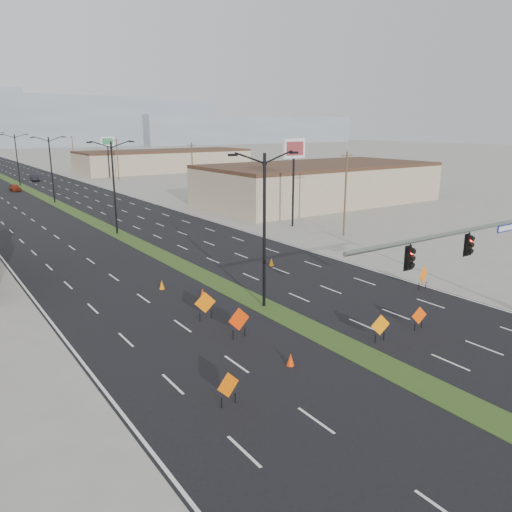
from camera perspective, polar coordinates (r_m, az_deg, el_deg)
ground at (r=25.35m, az=17.36°, el=-13.31°), size 600.00×600.00×0.00m
road_surface at (r=115.36m, az=-25.69°, el=7.45°), size 25.00×400.00×0.02m
median_strip at (r=115.36m, az=-25.69°, el=7.45°), size 2.00×400.00×0.04m
building_se_near at (r=78.76m, az=7.14°, el=8.09°), size 36.00×18.00×5.50m
building_se_far at (r=135.82m, az=-10.37°, el=10.58°), size 44.00×16.00×5.00m
mesa_center at (r=318.69m, az=-24.96°, el=13.77°), size 220.00×50.00×28.00m
mesa_east at (r=362.34m, az=-1.60°, el=14.24°), size 160.00×50.00×18.00m
signal_mast at (r=31.56m, az=24.84°, el=0.81°), size 16.30×0.60×8.00m
streetlight_0 at (r=31.78m, az=0.96°, el=3.43°), size 5.15×0.24×10.02m
streetlight_1 at (r=56.68m, az=-15.94°, el=7.83°), size 5.15×0.24×10.02m
streetlight_2 at (r=83.56m, az=-22.35°, el=9.33°), size 5.15×0.24×10.02m
streetlight_3 at (r=111.00m, az=-25.65°, el=10.05°), size 5.15×0.24×10.02m
utility_pole_0 at (r=54.54m, az=10.18°, el=7.12°), size 1.60×0.20×9.00m
utility_pole_1 at (r=82.96m, az=-7.28°, el=9.75°), size 1.60×0.20×9.00m
utility_pole_2 at (r=115.06m, az=-15.54°, el=10.68°), size 1.60×0.20×9.00m
utility_pole_3 at (r=148.48m, az=-20.16°, el=11.11°), size 1.60×0.20×9.00m
car_left at (r=102.12m, az=-25.83°, el=7.04°), size 1.70×3.83×1.28m
car_mid at (r=119.35m, az=-23.96°, el=8.16°), size 1.77×4.28×1.38m
construction_sign_0 at (r=21.87m, az=-3.20°, el=-14.65°), size 1.16×0.23×1.56m
construction_sign_1 at (r=28.13m, az=-1.96°, el=-7.35°), size 1.36×0.05×1.81m
construction_sign_2 at (r=30.82m, az=-5.83°, el=-5.42°), size 1.34×0.31×1.81m
construction_sign_3 at (r=28.53m, az=14.03°, el=-7.77°), size 1.17×0.32×1.59m
construction_sign_4 at (r=30.82m, az=18.14°, el=-6.58°), size 1.06×0.25×1.42m
construction_sign_5 at (r=38.15m, az=18.58°, el=-2.15°), size 1.33×0.43×1.83m
cone_0 at (r=25.40m, az=3.97°, el=-11.73°), size 0.53×0.53×0.67m
cone_1 at (r=35.12m, az=-6.12°, el=-4.21°), size 0.42×0.42×0.61m
cone_2 at (r=42.56m, az=1.78°, el=-0.72°), size 0.47×0.47×0.65m
cone_3 at (r=37.17m, az=-10.72°, el=-3.25°), size 0.47×0.47×0.69m
pole_sign_east_near at (r=58.74m, az=4.35°, el=11.45°), size 3.34×0.70×10.20m
pole_sign_east_far at (r=119.77m, az=-16.60°, el=12.11°), size 3.03×0.62×9.23m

